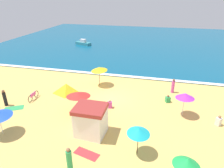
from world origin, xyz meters
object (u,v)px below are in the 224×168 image
at_px(beach_umbrella_0, 78,94).
at_px(beachgoer_6, 110,104).
at_px(beachgoer_5, 168,99).
at_px(lifeguard_cabana, 91,120).
at_px(beachgoer_1, 173,86).
at_px(beach_umbrella_1, 99,69).
at_px(beachgoer_0, 219,121).
at_px(beach_tent, 67,89).
at_px(small_boat_0, 83,43).
at_px(beachgoer_2, 5,98).
at_px(beach_umbrella_3, 185,96).
at_px(parked_bicycle, 33,96).
at_px(beachgoer_4, 69,161).
at_px(beach_umbrella_4, 187,162).
at_px(beach_umbrella_6, 139,131).

relative_size(beach_umbrella_0, beachgoer_6, 3.13).
bearing_deg(beach_umbrella_0, beachgoer_5, 24.74).
height_order(lifeguard_cabana, beachgoer_1, lifeguard_cabana).
xyz_separation_m(beach_umbrella_0, beach_umbrella_1, (0.14, 5.98, 0.33)).
distance_m(beachgoer_0, beachgoer_1, 6.42).
bearing_deg(beach_tent, small_boat_0, 106.64).
height_order(beachgoer_2, beachgoer_6, beachgoer_2).
relative_size(beach_tent, small_boat_0, 0.73).
relative_size(beach_umbrella_3, beachgoer_5, 2.96).
bearing_deg(lifeguard_cabana, parked_bicycle, 153.19).
height_order(lifeguard_cabana, beach_tent, lifeguard_cabana).
bearing_deg(beachgoer_4, beach_umbrella_0, 107.52).
height_order(beach_umbrella_0, beachgoer_1, beach_umbrella_0).
height_order(lifeguard_cabana, beachgoer_2, lifeguard_cabana).
xyz_separation_m(beach_umbrella_1, parked_bicycle, (-5.68, -4.97, -1.70)).
xyz_separation_m(lifeguard_cabana, parked_bicycle, (-7.70, 3.89, -0.86)).
height_order(beach_umbrella_3, beachgoer_1, beach_umbrella_3).
bearing_deg(beach_umbrella_4, beachgoer_2, 161.55).
relative_size(beach_umbrella_4, beach_tent, 0.82).
xyz_separation_m(lifeguard_cabana, beachgoer_1, (6.44, 8.92, -0.45)).
height_order(beachgoer_0, small_boat_0, small_boat_0).
bearing_deg(beachgoer_2, parked_bicycle, 43.31).
relative_size(lifeguard_cabana, beach_umbrella_3, 1.07).
relative_size(beachgoer_1, beachgoer_6, 1.90).
distance_m(beachgoer_0, beachgoer_6, 9.56).
distance_m(beach_umbrella_0, beach_umbrella_1, 5.99).
bearing_deg(beach_umbrella_4, beach_umbrella_6, 144.53).
xyz_separation_m(beach_umbrella_4, small_boat_0, (-17.91, 30.70, -1.38)).
bearing_deg(beachgoer_1, beach_umbrella_0, -144.89).
distance_m(beachgoer_1, beachgoer_2, 17.40).
distance_m(beach_umbrella_1, beachgoer_6, 5.59).
distance_m(beach_umbrella_1, small_boat_0, 20.81).
bearing_deg(beach_umbrella_3, beachgoer_4, -131.30).
bearing_deg(small_boat_0, beachgoer_0, -48.23).
bearing_deg(beach_umbrella_6, beach_umbrella_0, 145.15).
bearing_deg(lifeguard_cabana, beach_umbrella_0, 126.92).
relative_size(beach_umbrella_1, beach_umbrella_3, 1.18).
bearing_deg(beach_umbrella_6, parked_bicycle, 155.83).
height_order(beach_umbrella_3, parked_bicycle, beach_umbrella_3).
height_order(beach_umbrella_4, small_boat_0, beach_umbrella_4).
bearing_deg(parked_bicycle, beachgoer_2, -136.69).
bearing_deg(beachgoer_0, beachgoer_1, 123.67).
xyz_separation_m(beach_umbrella_4, parked_bicycle, (-14.32, 7.17, -1.49)).
height_order(beach_umbrella_6, beachgoer_5, beach_umbrella_6).
bearing_deg(beachgoer_2, beachgoer_6, 11.41).
xyz_separation_m(beach_umbrella_0, beachgoer_4, (2.10, -6.66, -0.88)).
xyz_separation_m(beachgoer_1, small_boat_0, (-17.73, 18.50, -0.29)).
bearing_deg(beachgoer_5, parked_bicycle, -168.77).
xyz_separation_m(beach_tent, beachgoer_1, (11.29, 3.05, 0.19)).
bearing_deg(beachgoer_2, beachgoer_5, 16.11).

